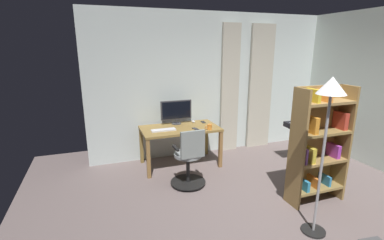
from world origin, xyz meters
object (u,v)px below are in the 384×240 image
desk (180,132)px  floor_lamp (329,107)px  office_chair (189,160)px  mug_tea (209,127)px  computer_keyboard (163,130)px  computer_mouse (193,122)px  bookshelf (317,144)px  computer_monitor (176,111)px  cell_phone_face_up (195,129)px  piano_keyboard (313,125)px  cell_phone_by_monitor (203,122)px

desk → floor_lamp: (-0.92, 2.39, 0.89)m
office_chair → mug_tea: (-0.56, -0.53, 0.33)m
computer_keyboard → computer_mouse: 0.75m
computer_mouse → bookshelf: 2.29m
computer_monitor → floor_lamp: bearing=108.8°
computer_mouse → bookshelf: (-1.08, 2.02, 0.10)m
cell_phone_face_up → piano_keyboard: (-2.21, 0.43, -0.02)m
office_chair → cell_phone_face_up: 0.78m
mug_tea → floor_lamp: bearing=102.6°
bookshelf → mug_tea: bearing=-56.4°
office_chair → cell_phone_face_up: size_ratio=6.60×
computer_mouse → office_chair: bearing=67.0°
bookshelf → piano_keyboard: bearing=-130.8°
computer_keyboard → mug_tea: bearing=165.1°
computer_mouse → piano_keyboard: bearing=157.7°
computer_keyboard → mug_tea: (-0.78, 0.21, 0.04)m
desk → computer_keyboard: size_ratio=3.28×
cell_phone_by_monitor → bookshelf: size_ratio=0.09×
floor_lamp → cell_phone_by_monitor: bearing=-81.4°
cell_phone_face_up → computer_monitor: bearing=-76.8°
floor_lamp → piano_keyboard: bearing=-130.6°
computer_keyboard → cell_phone_by_monitor: size_ratio=2.95×
mug_tea → bookshelf: (-0.98, 1.48, 0.07)m
office_chair → mug_tea: office_chair is taller
desk → floor_lamp: floor_lamp is taller
cell_phone_face_up → cell_phone_by_monitor: 0.48m
computer_mouse → cell_phone_face_up: bearing=74.5°
mug_tea → piano_keyboard: mug_tea is taller
computer_mouse → floor_lamp: (-0.57, 2.63, 0.78)m
cell_phone_by_monitor → piano_keyboard: 2.07m
office_chair → floor_lamp: size_ratio=0.52×
cell_phone_face_up → computer_mouse: bearing=-118.2°
computer_monitor → cell_phone_face_up: (-0.22, 0.45, -0.25)m
bookshelf → computer_mouse: bearing=-61.7°
computer_mouse → floor_lamp: 2.80m
cell_phone_by_monitor → floor_lamp: size_ratio=0.08×
desk → cell_phone_face_up: size_ratio=9.67×
computer_mouse → mug_tea: bearing=100.8°
computer_keyboard → mug_tea: 0.81m
desk → cell_phone_by_monitor: bearing=-160.2°
computer_keyboard → desk: bearing=-164.4°
piano_keyboard → floor_lamp: bearing=54.4°
desk → mug_tea: 0.56m
computer_mouse → bookshelf: bookshelf is taller
computer_keyboard → bookshelf: size_ratio=0.26×
computer_keyboard → floor_lamp: bearing=118.4°
desk → office_chair: 0.86m
office_chair → piano_keyboard: bearing=2.7°
computer_mouse → cell_phone_by_monitor: 0.19m
computer_keyboard → floor_lamp: floor_lamp is taller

